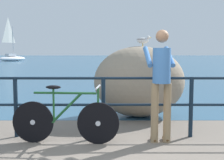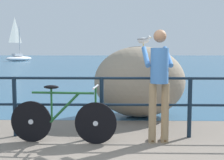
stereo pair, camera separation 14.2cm
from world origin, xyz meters
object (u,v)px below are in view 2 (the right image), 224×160
Objects in this scene: bicycle at (63,119)px; seagull at (143,40)px; person_at_railing at (159,80)px; breakwater_boulder_main at (139,82)px; sailboat at (19,56)px.

seagull is (1.42, 2.01, 1.30)m from bicycle.
person_at_railing is 5.26× the size of seagull.
breakwater_boulder_main is (-0.17, 1.86, -0.21)m from person_at_railing.
breakwater_boulder_main is 0.32× the size of sailboat.
person_at_railing is 0.29× the size of sailboat.
seagull reaches higher than breakwater_boulder_main.
sailboat reaches higher than breakwater_boulder_main.
breakwater_boulder_main is at bearing -124.14° from sailboat.
bicycle is 5.02× the size of seagull.
person_at_railing reaches higher than breakwater_boulder_main.
seagull is at bearing 59.18° from bicycle.
sailboat is (-13.46, 37.41, 0.32)m from bicycle.
bicycle is 2.38m from breakwater_boulder_main.
sailboat is (-14.96, 37.34, -0.28)m from person_at_railing.
breakwater_boulder_main is at bearing 2.18° from person_at_railing.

